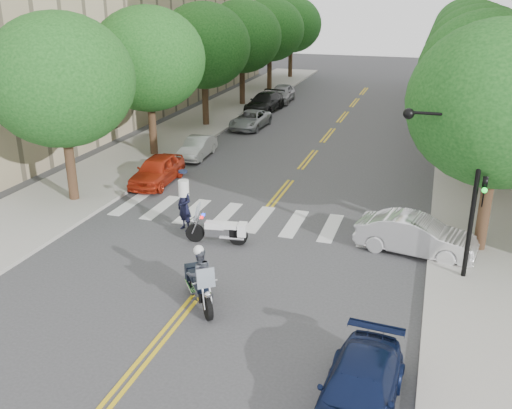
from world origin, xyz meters
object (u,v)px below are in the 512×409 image
at_px(convertible, 416,235).
at_px(sedan_blue, 359,392).
at_px(motorcycle_parked, 222,230).
at_px(motorcycle_police, 199,278).
at_px(officer_standing, 185,206).

distance_m(convertible, sedan_blue, 9.30).
bearing_deg(motorcycle_parked, convertible, -87.10).
bearing_deg(motorcycle_police, convertible, -174.01).
height_order(motorcycle_parked, officer_standing, officer_standing).
xyz_separation_m(motorcycle_parked, sedan_blue, (6.35, -7.88, 0.07)).
distance_m(motorcycle_police, convertible, 8.49).
bearing_deg(convertible, motorcycle_police, 142.35).
bearing_deg(sedan_blue, motorcycle_police, 151.30).
bearing_deg(officer_standing, motorcycle_parked, 7.86).
bearing_deg(motorcycle_parked, officer_standing, 59.41).
height_order(officer_standing, convertible, officer_standing).
distance_m(officer_standing, sedan_blue, 11.98).
relative_size(motorcycle_parked, convertible, 0.56).
relative_size(motorcycle_parked, sedan_blue, 0.57).
bearing_deg(officer_standing, motorcycle_police, -30.97).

